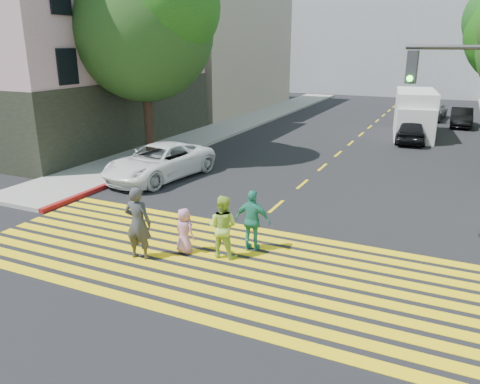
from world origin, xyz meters
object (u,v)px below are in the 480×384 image
Objects in this scene: pedestrian_extra at (253,221)px; pedestrian_man at (138,223)px; tree_left at (145,22)px; silver_car at (431,110)px; pedestrian_child at (184,231)px; pedestrian_woman at (222,227)px; dark_car_parked at (461,117)px; white_sedan at (159,162)px; white_van at (414,115)px; dark_car_near at (411,130)px.

pedestrian_man is at bearing 31.23° from pedestrian_extra.
tree_left is 5.55× the size of pedestrian_extra.
pedestrian_child is at bearing 86.14° from silver_car.
pedestrian_woman is 1.09m from pedestrian_child.
pedestrian_child is at bearing -106.20° from dark_car_parked.
white_sedan is 16.76m from white_van.
silver_car is at bearing -85.96° from pedestrian_child.
white_sedan is 1.33× the size of dark_car_parked.
dark_car_parked is at bearing 133.88° from silver_car.
tree_left reaches higher than dark_car_near.
dark_car_near is 0.67× the size of white_van.
dark_car_parked is (6.51, 25.44, 0.01)m from pedestrian_child.
silver_car is at bearing 76.18° from white_sedan.
white_sedan is at bearing -121.84° from dark_car_parked.
pedestrian_extra reaches higher than dark_car_near.
white_van is at bearing -102.19° from pedestrian_woman.
tree_left is 2.43× the size of dark_car_parked.
pedestrian_man reaches higher than silver_car.
pedestrian_extra is 0.33× the size of white_sedan.
dark_car_near is 1.04× the size of dark_car_parked.
white_sedan is (-5.84, 5.64, -0.13)m from pedestrian_woman.
pedestrian_man is at bearing 69.94° from dark_car_near.
pedestrian_child is 26.26m from dark_car_parked.
pedestrian_child is at bearing -108.81° from white_van.
dark_car_near reaches higher than pedestrian_child.
white_sedan is (-6.39, 4.91, -0.13)m from pedestrian_extra.
pedestrian_woman is 0.42× the size of dark_car_near.
dark_car_parked reaches higher than pedestrian_child.
pedestrian_woman reaches higher than silver_car.
pedestrian_woman is (1.94, 1.01, -0.13)m from pedestrian_man.
white_sedan reaches higher than dark_car_near.
pedestrian_man is 1.15× the size of pedestrian_extra.
pedestrian_child is at bearing 71.99° from dark_car_near.
tree_left reaches higher than pedestrian_extra.
pedestrian_woman is 25.82m from dark_car_parked.
pedestrian_man is 27.28m from dark_car_parked.
pedestrian_child is 0.74× the size of pedestrian_extra.
pedestrian_woman is 0.33× the size of white_sedan.
pedestrian_extra is 27.30m from silver_car.
pedestrian_man reaches higher than pedestrian_child.
pedestrian_child is 18.73m from dark_car_near.
silver_car is (2.78, 27.16, -0.15)m from pedestrian_extra.
pedestrian_man is 7.72m from white_sedan.
white_van is (11.28, 11.19, -5.08)m from tree_left.
silver_car is (5.27, 28.90, -0.28)m from pedestrian_man.
tree_left reaches higher than white_van.
white_van is (-2.62, -5.27, 0.66)m from dark_car_parked.
white_sedan reaches higher than pedestrian_child.
tree_left is at bearing 63.40° from silver_car.
pedestrian_extra is at bearing -154.40° from pedestrian_man.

